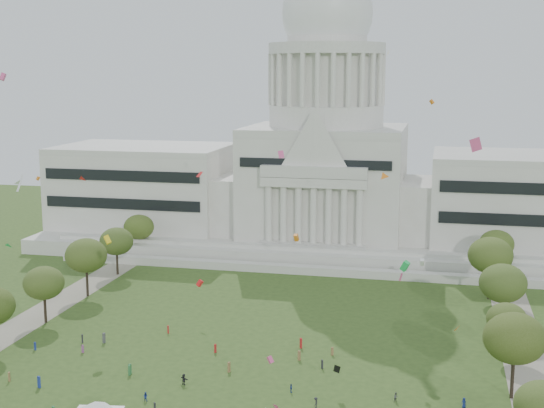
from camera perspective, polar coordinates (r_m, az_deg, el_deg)
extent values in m
cube|color=beige|center=(220.58, 4.02, -2.55)|extent=(160.00, 60.00, 4.00)
cube|color=beige|center=(189.18, 2.49, -4.97)|extent=(130.00, 3.00, 2.00)
cube|color=beige|center=(196.44, 2.91, -3.96)|extent=(140.00, 3.00, 5.00)
cube|color=beige|center=(231.82, -9.54, 1.22)|extent=(50.00, 34.00, 22.00)
cube|color=beige|center=(215.92, 18.60, 0.19)|extent=(50.00, 34.00, 22.00)
cube|color=beige|center=(221.38, -2.99, 0.14)|extent=(12.00, 26.00, 16.00)
cube|color=beige|center=(213.34, 11.12, -0.41)|extent=(12.00, 26.00, 16.00)
cube|color=beige|center=(216.70, 4.03, 1.52)|extent=(44.00, 38.00, 28.00)
cube|color=beige|center=(196.69, 3.16, 1.61)|extent=(28.00, 3.00, 2.40)
cube|color=black|center=(215.90, -11.27, 1.06)|extent=(46.00, 0.40, 11.00)
cube|color=black|center=(198.73, 19.12, -0.07)|extent=(46.00, 0.40, 11.00)
cylinder|color=beige|center=(214.71, 4.10, 6.65)|extent=(32.00, 32.00, 6.00)
cylinder|color=beige|center=(214.36, 4.13, 9.32)|extent=(28.00, 28.00, 14.00)
cylinder|color=beige|center=(214.44, 4.16, 11.59)|extent=(32.40, 32.40, 3.00)
cylinder|color=beige|center=(214.66, 4.18, 13.06)|extent=(22.00, 22.00, 8.00)
ellipsoid|color=silver|center=(214.92, 4.19, 14.12)|extent=(25.00, 25.00, 26.20)
cube|color=gray|center=(159.04, -18.60, -8.79)|extent=(8.00, 160.00, 0.04)
cube|color=gray|center=(138.13, 18.76, -11.69)|extent=(8.00, 160.00, 0.04)
ellipsoid|color=#394E1C|center=(105.88, 19.78, -14.08)|extent=(7.58, 7.58, 6.20)
cylinder|color=black|center=(124.98, 17.64, -12.45)|extent=(0.56, 0.56, 6.20)
ellipsoid|color=#374616|center=(122.68, 17.81, -9.60)|extent=(9.55, 9.55, 7.82)
cylinder|color=black|center=(159.51, -16.71, -7.65)|extent=(0.56, 0.56, 5.27)
ellipsoid|color=#3B4F1D|center=(157.94, -16.81, -5.71)|extent=(8.12, 8.12, 6.65)
cylinder|color=black|center=(141.16, 17.15, -10.15)|extent=(0.56, 0.56, 4.56)
ellipsoid|color=#3D4E1D|center=(139.61, 17.26, -8.29)|extent=(7.01, 7.01, 5.74)
cylinder|color=black|center=(175.01, -13.74, -5.81)|extent=(0.56, 0.56, 6.03)
ellipsoid|color=#3A4D1B|center=(173.41, -13.83, -3.78)|extent=(9.29, 9.29, 7.60)
cylinder|color=black|center=(155.66, 16.88, -7.96)|extent=(0.56, 0.56, 5.97)
ellipsoid|color=#394F1E|center=(153.88, 17.00, -5.72)|extent=(9.19, 9.19, 7.52)
cylinder|color=black|center=(191.74, -11.57, -4.44)|extent=(0.56, 0.56, 5.41)
ellipsoid|color=#32471B|center=(190.41, -11.63, -2.77)|extent=(8.33, 8.33, 6.81)
cylinder|color=black|center=(174.78, 16.02, -5.88)|extent=(0.56, 0.56, 6.37)
ellipsoid|color=#3D511C|center=(173.10, 16.13, -3.73)|extent=(9.82, 9.82, 8.03)
cylinder|color=black|center=(208.52, -9.95, -3.23)|extent=(0.56, 0.56, 5.32)
ellipsoid|color=#395117|center=(207.32, -9.99, -1.72)|extent=(8.19, 8.19, 6.70)
cylinder|color=black|center=(192.36, 16.47, -4.59)|extent=(0.56, 0.56, 5.47)
ellipsoid|color=#384F18|center=(191.03, 16.55, -2.91)|extent=(8.42, 8.42, 6.89)
pyramid|color=white|center=(110.53, -13.17, -14.74)|extent=(10.59, 10.59, 2.19)
imported|color=navy|center=(120.69, 14.25, -14.30)|extent=(0.91, 0.78, 1.57)
imported|color=#4C4C51|center=(120.60, 9.32, -14.15)|extent=(0.84, 0.83, 1.51)
imported|color=#26262B|center=(117.29, 3.32, -14.70)|extent=(0.56, 1.09, 1.68)
imported|color=#26262B|center=(125.73, -6.65, -12.97)|extent=(1.78, 1.44, 1.81)
imported|color=navy|center=(120.93, -9.51, -14.10)|extent=(0.72, 0.47, 1.44)
imported|color=navy|center=(122.22, 1.45, -13.70)|extent=(0.68, 0.92, 1.40)
cube|color=olive|center=(137.22, 4.56, -10.99)|extent=(0.46, 0.43, 1.49)
cube|color=olive|center=(133.21, -19.17, -12.18)|extent=(0.38, 0.48, 1.57)
cube|color=#4C4C51|center=(145.86, -12.54, -9.82)|extent=(0.46, 0.58, 1.94)
cube|color=#B21E1E|center=(148.96, -7.83, -9.33)|extent=(0.41, 0.47, 1.50)
cube|color=navy|center=(145.68, -17.41, -10.17)|extent=(0.46, 0.41, 1.48)
cube|color=#26262B|center=(117.23, -8.82, -14.88)|extent=(0.42, 0.45, 1.46)
cube|color=olive|center=(134.63, 2.06, -11.33)|extent=(0.53, 0.43, 1.73)
cube|color=#26262B|center=(131.28, 3.80, -11.96)|extent=(0.41, 0.49, 1.58)
cube|color=#B21E1E|center=(138.36, -4.29, -10.79)|extent=(0.33, 0.46, 1.59)
cube|color=#33723F|center=(130.96, -10.65, -12.12)|extent=(0.46, 0.55, 1.79)
cube|color=olive|center=(129.88, -3.26, -12.16)|extent=(0.42, 0.53, 1.75)
cube|color=#B21E1E|center=(140.13, 2.19, -10.42)|extent=(0.53, 0.59, 1.89)
cube|color=#33723F|center=(130.62, -10.69, -12.21)|extent=(0.29, 0.46, 1.69)
cube|color=navy|center=(129.22, -17.14, -12.69)|extent=(0.60, 0.54, 1.91)
cube|color=#994C8C|center=(142.04, -14.07, -10.54)|extent=(0.44, 0.35, 1.46)
cube|color=#26262B|center=(146.98, -14.09, -9.80)|extent=(0.40, 0.49, 1.60)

